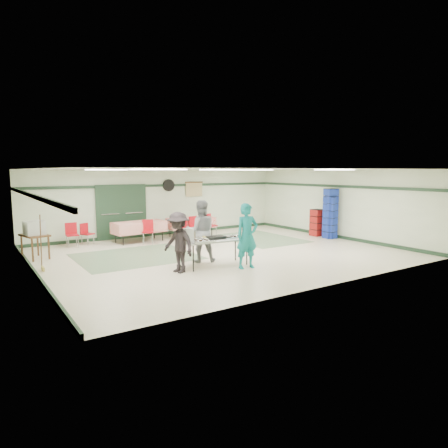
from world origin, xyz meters
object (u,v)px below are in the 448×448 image
chair_c (208,223)px  office_printer (34,228)px  printer_table (35,238)px  dining_table_a (191,223)px  crate_stack_blue_a (330,218)px  crate_stack_red (317,223)px  chair_d (148,229)px  volunteer_dark (178,242)px  serving_table (216,241)px  volunteer_grey (201,231)px  chair_loose_b (72,232)px  dining_table_b (139,227)px  chair_b (185,227)px  broom (41,242)px  volunteer_teal (247,236)px  chair_loose_a (86,232)px  chair_a (195,225)px  crate_stack_blue_b (330,214)px

chair_c → office_printer: bearing=173.2°
office_printer → printer_table: bearing=78.5°
dining_table_a → office_printer: (-5.93, -1.12, 0.38)m
crate_stack_blue_a → crate_stack_red: bearing=90.0°
chair_d → crate_stack_blue_a: bearing=-0.5°
crate_stack_red → printer_table: 10.43m
dining_table_a → volunteer_dark: bearing=-119.7°
serving_table → printer_table: size_ratio=1.88×
crate_stack_blue_a → serving_table: bearing=-167.1°
volunteer_grey → dining_table_a: 4.58m
volunteer_dark → dining_table_a: (3.04, 4.91, -0.23)m
chair_d → chair_loose_b: 2.62m
chair_c → volunteer_dark: bearing=-140.9°
dining_table_b → chair_loose_b: chair_loose_b is taller
chair_b → broom: broom is taller
volunteer_teal → crate_stack_red: volunteer_teal is taller
chair_d → chair_loose_b: chair_d is taller
dining_table_a → chair_loose_a: 4.06m
chair_loose_b → office_printer: size_ratio=1.61×
dining_table_b → chair_d: bearing=-85.2°
volunteer_dark → dining_table_a: 5.78m
chair_loose_b → broom: (-1.44, -3.04, 0.26)m
printer_table → office_printer: bearing=-104.8°
volunteer_grey → crate_stack_blue_a: bearing=-149.8°
serving_table → dining_table_b: bearing=98.2°
volunteer_grey → chair_loose_a: (-2.11, 4.61, -0.43)m
volunteer_dark → crate_stack_blue_a: crate_stack_blue_a is taller
serving_table → volunteer_dark: 1.20m
volunteer_grey → chair_loose_b: (-2.64, 4.43, -0.38)m
chair_d → office_printer: bearing=-148.6°
volunteer_dark → chair_c: bearing=127.4°
chair_d → crate_stack_red: size_ratio=0.80×
chair_loose_a → printer_table: size_ratio=0.74×
chair_a → broom: broom is taller
crate_stack_blue_a → printer_table: (-10.30, 2.34, -0.17)m
chair_b → chair_loose_b: 4.07m
volunteer_teal → dining_table_a: (1.26, 5.51, -0.32)m
volunteer_teal → chair_b: 5.00m
volunteer_grey → chair_b: 3.84m
dining_table_b → chair_loose_a: size_ratio=2.59×
crate_stack_blue_b → office_printer: 10.55m
volunteer_dark → crate_stack_blue_a: size_ratio=0.97×
volunteer_grey → broom: bearing=4.7°
serving_table → crate_stack_red: crate_stack_red is taller
serving_table → crate_stack_blue_b: (6.21, 1.43, 0.26)m
dining_table_b → crate_stack_red: bearing=-27.8°
crate_stack_blue_a → office_printer: bearing=167.5°
dining_table_a → office_printer: bearing=-167.2°
crate_stack_red → broom: (-10.38, -0.07, 0.23)m
dining_table_b → volunteer_teal: bearing=-85.9°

